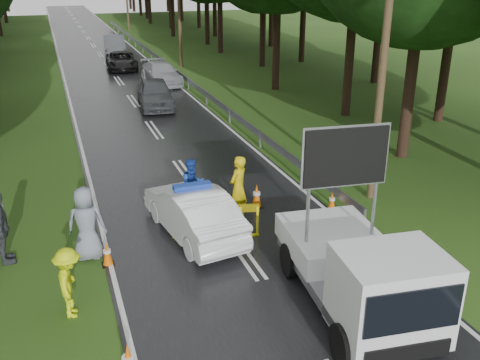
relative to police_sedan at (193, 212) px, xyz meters
name	(u,v)px	position (x,y,z in m)	size (l,w,h in m)	color
ground	(241,252)	(0.93, -1.37, -0.70)	(160.00, 160.00, 0.00)	#234112
road	(108,66)	(0.93, 28.63, -0.69)	(7.00, 140.00, 0.02)	black
guardrail	(157,57)	(4.63, 28.30, -0.15)	(0.12, 60.06, 0.70)	gray
utility_pole_near	(386,39)	(6.13, 0.63, 4.37)	(1.40, 0.24, 10.00)	#493322
police_sedan	(193,212)	(0.00, 0.00, 0.00)	(2.11, 4.40, 1.53)	white
work_truck	(362,273)	(2.41, -4.79, 0.35)	(2.64, 5.04, 3.86)	gray
barrier	(215,213)	(0.53, -0.37, 0.05)	(2.32, 0.73, 1.00)	#F9F50D
officer	(238,188)	(1.54, 0.63, 0.27)	(0.71, 0.47, 1.94)	#D7BC0B
civilian	(193,185)	(0.43, 1.63, 0.12)	(0.80, 0.62, 1.65)	#1A3EAA
bystander_left	(69,283)	(-3.43, -2.73, 0.10)	(1.03, 0.59, 1.60)	#D6EC0C
bystander_mid	(0,227)	(-4.91, 0.13, 0.29)	(1.16, 0.48, 1.98)	#393C40
bystander_right	(86,224)	(-2.87, -0.35, 0.28)	(0.96, 0.62, 1.96)	gray
queue_car_first	(155,94)	(1.85, 14.82, 0.06)	(1.78, 4.44, 1.51)	#3B3E43
queue_car_second	(161,73)	(3.41, 20.82, -0.02)	(1.89, 4.65, 1.35)	#A0A3A7
queue_car_third	(121,61)	(1.73, 26.82, -0.06)	(2.11, 4.57, 1.27)	black
queue_car_fourth	(114,45)	(2.19, 34.40, 0.11)	(1.70, 4.88, 1.61)	#404448
cone_center	(192,213)	(0.13, 0.63, -0.32)	(0.37, 0.37, 0.79)	black
cone_far	(257,196)	(2.33, 1.13, -0.32)	(0.37, 0.37, 0.78)	black
cone_left_mid	(107,254)	(-2.47, -0.87, -0.38)	(0.31, 0.31, 0.65)	black
cone_right	(332,201)	(4.43, 0.13, -0.39)	(0.30, 0.30, 0.64)	black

